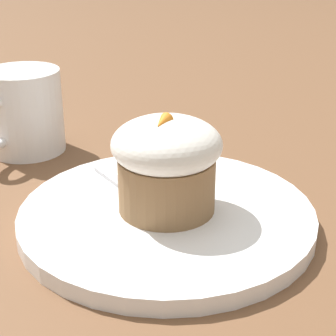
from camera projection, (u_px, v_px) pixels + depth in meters
name	position (u px, v px, depth m)	size (l,w,h in m)	color
ground_plane	(167.00, 223.00, 0.49)	(4.00, 4.00, 0.00)	brown
dessert_plate	(167.00, 216.00, 0.49)	(0.26, 0.26, 0.01)	white
carrot_cake	(168.00, 162.00, 0.47)	(0.09, 0.09, 0.09)	olive
spoon	(144.00, 200.00, 0.49)	(0.08, 0.12, 0.01)	#B7B7BC
coffee_cup	(24.00, 112.00, 0.63)	(0.12, 0.08, 0.09)	white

